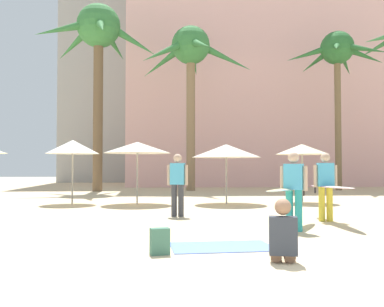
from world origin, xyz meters
The scene contains 16 objects.
ground centered at (0.00, 0.00, 0.00)m, with size 120.00×120.00×0.00m, color beige.
hotel_pink centered at (8.35, 30.86, 9.91)m, with size 25.18×11.79×19.81m, color beige.
hotel_tower_gray centered at (-5.19, 40.72, 15.90)m, with size 12.65×10.94×31.80m, color #A8A8A3.
palm_tree_far_left centered at (9.25, 20.72, 8.29)m, with size 6.58×6.19×9.88m.
palm_tree_left centered at (0.07, 20.79, 8.16)m, with size 7.09×7.95×10.03m.
palm_tree_right centered at (-5.44, 20.43, 9.07)m, with size 7.03×7.23×11.10m.
cafe_umbrella_0 centered at (3.96, 11.73, 2.11)m, with size 2.08×2.08×2.32m.
cafe_umbrella_2 centered at (-2.54, 11.47, 2.15)m, with size 2.57×2.57×2.37m.
cafe_umbrella_3 centered at (0.87, 11.38, 2.03)m, with size 2.65×2.65×2.28m.
cafe_umbrella_5 centered at (-5.03, 11.73, 2.18)m, with size 2.02×2.02×2.45m.
beach_towel centered at (-0.52, 2.55, 0.01)m, with size 1.76×1.06×0.01m, color #6684E0.
backpack centered at (-1.59, 1.99, 0.20)m, with size 0.33×0.29×0.42m.
person_near_right centered at (1.31, 4.42, 0.93)m, with size 1.97×2.77×1.73m.
person_far_right centered at (2.65, 5.79, 0.94)m, with size 0.61×3.05×1.76m.
person_near_left centered at (-1.14, 7.24, 0.97)m, with size 0.61×0.32×1.77m.
person_mid_left centered at (0.24, 1.41, 0.33)m, with size 0.57×0.96×0.93m.
Camera 1 is at (-1.52, -4.82, 1.38)m, focal length 39.73 mm.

